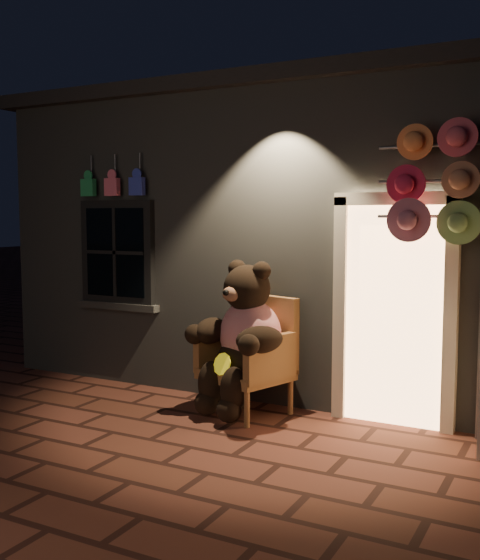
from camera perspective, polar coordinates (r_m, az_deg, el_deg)
The scene contains 5 objects.
ground at distance 5.79m, azimuth -4.37°, elevation -14.33°, with size 60.00×60.00×0.00m, color #592C22.
shop_building at distance 9.07m, azimuth 9.16°, elevation 4.04°, with size 7.30×5.95×3.51m.
wicker_armchair at distance 6.61m, azimuth 1.10°, elevation -6.54°, with size 0.97×0.93×1.16m.
teddy_bear at distance 6.46m, azimuth 0.28°, elevation -5.03°, with size 1.04×0.96×1.50m.
hat_rack at distance 5.94m, azimuth 19.81°, elevation 8.27°, with size 1.71×0.22×2.82m.
Camera 1 is at (2.91, -4.59, 1.97)m, focal length 42.00 mm.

